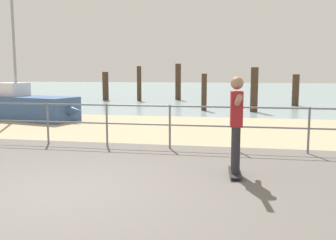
{
  "coord_description": "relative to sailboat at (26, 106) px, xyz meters",
  "views": [
    {
      "loc": [
        2.61,
        -5.02,
        1.81
      ],
      "look_at": [
        1.28,
        2.0,
        0.9
      ],
      "focal_mm": 40.37,
      "sensor_mm": 36.0,
      "label": 1
    }
  ],
  "objects": [
    {
      "name": "beach_strip",
      "position": [
        5.33,
        -0.98,
        -0.52
      ],
      "size": [
        24.0,
        6.0,
        0.04
      ],
      "primitive_type": "cube",
      "color": "tan",
      "rests_on": "ground"
    },
    {
      "name": "skateboarder",
      "position": [
        7.9,
        -6.48,
        0.5
      ],
      "size": [
        0.22,
        1.45,
        1.65
      ],
      "color": "#26262B",
      "rests_on": "skateboard"
    },
    {
      "name": "groyne_post_2",
      "position": [
        4.04,
        11.12,
        0.65
      ],
      "size": [
        0.36,
        0.36,
        2.34
      ],
      "primitive_type": "cylinder",
      "color": "#422D1E",
      "rests_on": "ground"
    },
    {
      "name": "groyne_post_4",
      "position": [
        8.59,
        4.44,
        0.49
      ],
      "size": [
        0.33,
        0.33,
        2.02
      ],
      "primitive_type": "cylinder",
      "color": "#422D1E",
      "rests_on": "ground"
    },
    {
      "name": "railing_fence",
      "position": [
        4.8,
        -4.38,
        0.18
      ],
      "size": [
        12.47,
        0.05,
        1.05
      ],
      "color": "slate",
      "rests_on": "ground"
    },
    {
      "name": "ground_plane",
      "position": [
        5.33,
        -8.98,
        -0.52
      ],
      "size": [
        24.0,
        10.0,
        0.04
      ],
      "primitive_type": "cube",
      "color": "#605B56",
      "rests_on": "ground"
    },
    {
      "name": "sea_surface",
      "position": [
        5.33,
        27.02,
        -0.52
      ],
      "size": [
        72.0,
        50.0,
        0.04
      ],
      "primitive_type": "cube",
      "color": "#849EA3",
      "rests_on": "ground"
    },
    {
      "name": "groyne_post_0",
      "position": [
        -0.51,
        10.09,
        0.39
      ],
      "size": [
        0.39,
        0.39,
        1.82
      ],
      "primitive_type": "cylinder",
      "color": "#422D1E",
      "rests_on": "ground"
    },
    {
      "name": "groyne_post_1",
      "position": [
        1.77,
        9.93,
        0.57
      ],
      "size": [
        0.28,
        0.28,
        2.17
      ],
      "primitive_type": "cylinder",
      "color": "#422D1E",
      "rests_on": "ground"
    },
    {
      "name": "sailboat",
      "position": [
        0.0,
        0.0,
        0.0
      ],
      "size": [
        5.06,
        2.42,
        4.84
      ],
      "color": "#335184",
      "rests_on": "ground"
    },
    {
      "name": "groyne_post_5",
      "position": [
        10.87,
        7.96,
        0.33
      ],
      "size": [
        0.36,
        0.36,
        1.69
      ],
      "primitive_type": "cylinder",
      "color": "#422D1E",
      "rests_on": "ground"
    },
    {
      "name": "skateboard",
      "position": [
        7.9,
        -6.48,
        -0.45
      ],
      "size": [
        0.25,
        0.81,
        0.08
      ],
      "color": "black",
      "rests_on": "ground"
    },
    {
      "name": "groyne_post_3",
      "position": [
        6.32,
        4.66,
        0.35
      ],
      "size": [
        0.25,
        0.25,
        1.74
      ],
      "primitive_type": "cylinder",
      "color": "#422D1E",
      "rests_on": "ground"
    }
  ]
}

